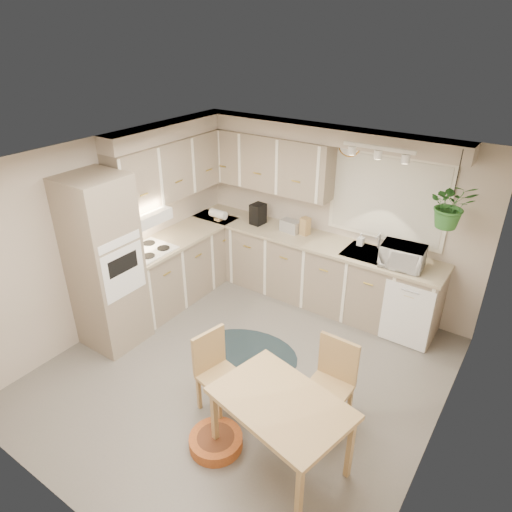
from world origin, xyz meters
name	(u,v)px	position (x,y,z in m)	size (l,w,h in m)	color
floor	(243,373)	(0.00, 0.00, 0.00)	(4.20, 4.20, 0.00)	#69655C
ceiling	(240,165)	(0.00, 0.00, 2.40)	(4.20, 4.20, 0.00)	white
wall_back	(333,216)	(0.00, 2.10, 1.20)	(4.00, 0.04, 2.40)	#BEAF9D
wall_front	(58,413)	(0.00, -2.10, 1.20)	(4.00, 0.04, 2.40)	#BEAF9D
wall_left	(110,234)	(-2.00, 0.00, 1.20)	(0.04, 4.20, 2.40)	#BEAF9D
wall_right	(447,354)	(2.00, 0.00, 1.20)	(0.04, 4.20, 2.40)	#BEAF9D
base_cab_left	(182,266)	(-1.70, 0.88, 0.45)	(0.60, 1.85, 0.90)	gray
base_cab_back	(307,269)	(-0.20, 1.80, 0.45)	(3.60, 0.60, 0.90)	gray
counter_left	(180,236)	(-1.69, 0.88, 0.92)	(0.64, 1.89, 0.04)	tan
counter_back	(308,239)	(-0.20, 1.79, 0.92)	(3.64, 0.64, 0.04)	tan
oven_stack	(105,264)	(-1.68, -0.38, 1.05)	(0.65, 0.65, 2.10)	gray
wall_oven_face	(124,272)	(-1.35, -0.38, 1.05)	(0.02, 0.56, 0.58)	white
upper_cab_left	(173,168)	(-1.82, 1.00, 1.83)	(0.35, 2.00, 0.75)	gray
upper_cab_back	(265,161)	(-1.00, 1.93, 1.83)	(2.00, 0.35, 0.75)	gray
soffit_left	(169,130)	(-1.85, 1.00, 2.30)	(0.30, 2.00, 0.20)	#BEAF9D
soffit_back	(320,133)	(-0.20, 1.95, 2.30)	(3.60, 0.30, 0.20)	#BEAF9D
cooktop	(149,250)	(-1.68, 0.30, 0.94)	(0.52, 0.58, 0.02)	white
range_hood	(144,217)	(-1.70, 0.30, 1.40)	(0.40, 0.60, 0.14)	white
window_blinds	(387,198)	(0.70, 2.07, 1.60)	(1.40, 0.02, 1.00)	silver
window_frame	(387,198)	(0.70, 2.08, 1.60)	(1.50, 0.02, 1.10)	white
sink	(372,257)	(0.70, 1.80, 0.90)	(0.70, 0.48, 0.10)	#B1B4BA
dishwasher_front	(406,316)	(1.30, 1.49, 0.42)	(0.58, 0.01, 0.83)	white
track_light_bar	(379,148)	(0.70, 1.55, 2.33)	(0.80, 0.04, 0.04)	white
wall_clock	(350,145)	(0.15, 2.07, 2.18)	(0.30, 0.30, 0.03)	gold
dining_table	(280,432)	(0.94, -0.75, 0.36)	(1.14, 0.76, 0.72)	tan
chair_left	(221,376)	(0.13, -0.55, 0.43)	(0.40, 0.40, 0.86)	tan
chair_back	(327,388)	(1.08, -0.12, 0.45)	(0.42, 0.42, 0.90)	tan
braided_rug	(244,355)	(-0.17, 0.25, 0.01)	(1.29, 0.97, 0.01)	black
pet_bed	(216,441)	(0.37, -0.95, 0.06)	(0.50, 0.50, 0.12)	#B95B25
microwave	(403,254)	(1.09, 1.70, 1.11)	(0.49, 0.27, 0.33)	white
soap_bottle	(360,243)	(0.47, 1.95, 0.98)	(0.08, 0.17, 0.08)	white
hanging_plant	(450,210)	(1.51, 1.70, 1.75)	(0.46, 0.51, 0.40)	#2E6D2B
coffee_maker	(258,214)	(-1.03, 1.80, 1.09)	(0.17, 0.20, 0.30)	black
toaster	(290,226)	(-0.50, 1.82, 1.02)	(0.27, 0.16, 0.16)	#B1B4BA
knife_block	(305,226)	(-0.29, 1.85, 1.06)	(0.11, 0.11, 0.24)	tan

